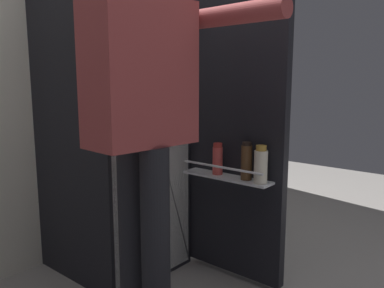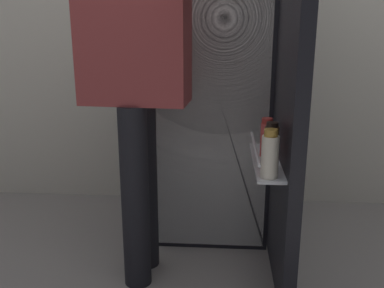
# 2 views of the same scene
# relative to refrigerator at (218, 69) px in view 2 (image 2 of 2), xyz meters

# --- Properties ---
(ground_plane) EXTENTS (6.65, 6.65, 0.00)m
(ground_plane) POSITION_rel_refrigerator_xyz_m (-0.02, -0.52, -0.89)
(ground_plane) COLOR gray
(refrigerator) EXTENTS (0.64, 1.23, 1.78)m
(refrigerator) POSITION_rel_refrigerator_xyz_m (0.00, 0.00, 0.00)
(refrigerator) COLOR black
(refrigerator) RESTS_ON ground_plane
(person) EXTENTS (0.54, 0.77, 1.62)m
(person) POSITION_rel_refrigerator_xyz_m (-0.32, -0.52, 0.08)
(person) COLOR black
(person) RESTS_ON ground_plane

